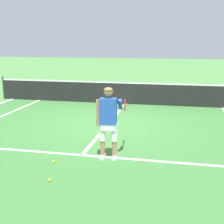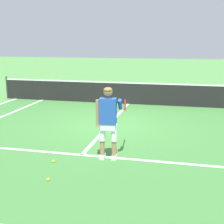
# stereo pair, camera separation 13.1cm
# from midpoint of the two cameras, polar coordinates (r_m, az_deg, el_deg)

# --- Properties ---
(ground_plane) EXTENTS (80.00, 80.00, 0.00)m
(ground_plane) POSITION_cam_midpoint_polar(r_m,az_deg,el_deg) (10.18, -0.13, -2.37)
(ground_plane) COLOR #477F3D
(court_inner_surface) EXTENTS (10.98, 9.88, 0.00)m
(court_inner_surface) POSITION_cam_midpoint_polar(r_m,az_deg,el_deg) (9.05, -1.88, -4.34)
(court_inner_surface) COLOR #387033
(court_inner_surface) RESTS_ON ground
(line_service) EXTENTS (8.23, 0.10, 0.01)m
(line_service) POSITION_cam_midpoint_polar(r_m,az_deg,el_deg) (7.55, -5.15, -8.01)
(line_service) COLOR white
(line_service) RESTS_ON ground
(line_centre_service) EXTENTS (0.10, 6.40, 0.01)m
(line_centre_service) POSITION_cam_midpoint_polar(r_m,az_deg,el_deg) (10.49, 0.28, -1.88)
(line_centre_service) COLOR white
(line_centre_service) RESTS_ON ground
(tennis_net) EXTENTS (11.96, 0.08, 1.07)m
(tennis_net) POSITION_cam_midpoint_polar(r_m,az_deg,el_deg) (13.45, 3.30, 3.60)
(tennis_net) COLOR #333338
(tennis_net) RESTS_ON ground
(tennis_player) EXTENTS (0.61, 1.16, 1.71)m
(tennis_player) POSITION_cam_midpoint_polar(r_m,az_deg,el_deg) (7.01, -0.11, -1.16)
(tennis_player) COLOR white
(tennis_player) RESTS_ON ground
(tennis_ball_near_feet) EXTENTS (0.07, 0.07, 0.07)m
(tennis_ball_near_feet) POSITION_cam_midpoint_polar(r_m,az_deg,el_deg) (7.18, -10.41, -9.06)
(tennis_ball_near_feet) COLOR #CCE02D
(tennis_ball_near_feet) RESTS_ON ground
(tennis_ball_by_baseline) EXTENTS (0.07, 0.07, 0.07)m
(tennis_ball_by_baseline) POSITION_cam_midpoint_polar(r_m,az_deg,el_deg) (6.32, -11.28, -12.28)
(tennis_ball_by_baseline) COLOR #CCE02D
(tennis_ball_by_baseline) RESTS_ON ground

